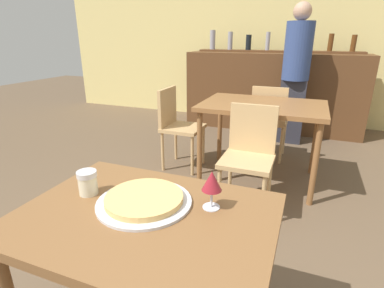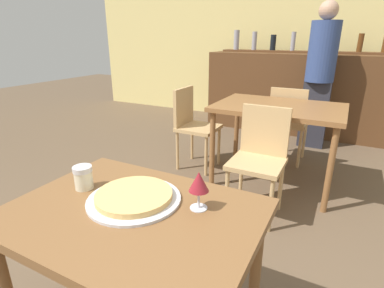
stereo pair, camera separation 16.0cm
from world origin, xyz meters
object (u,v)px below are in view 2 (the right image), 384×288
pizza_tray (134,197)px  chair_far_side_left (192,122)px  chair_far_side_front (260,153)px  person_standing (320,72)px  wine_glass (199,183)px  chair_far_side_back (288,119)px  cheese_shaker (83,177)px

pizza_tray → chair_far_side_left: bearing=110.6°
chair_far_side_front → pizza_tray: size_ratio=2.23×
pizza_tray → person_standing: bearing=83.3°
person_standing → wine_glass: bearing=-92.1°
chair_far_side_left → pizza_tray: 2.04m
chair_far_side_back → chair_far_side_left: (-0.90, -0.57, 0.00)m
chair_far_side_back → wine_glass: size_ratio=5.44×
chair_far_side_left → chair_far_side_back: bearing=-57.4°
chair_far_side_back → person_standing: size_ratio=0.49×
pizza_tray → wine_glass: 0.29m
pizza_tray → cheese_shaker: (-0.27, -0.02, 0.04)m
pizza_tray → person_standing: (0.38, 3.21, 0.22)m
chair_far_side_back → person_standing: (0.20, 0.73, 0.45)m
chair_far_side_left → person_standing: person_standing is taller
cheese_shaker → person_standing: person_standing is taller
chair_far_side_front → chair_far_side_left: size_ratio=1.00×
chair_far_side_left → chair_far_side_front: bearing=-122.6°
chair_far_side_front → chair_far_side_left: (-0.90, 0.57, 0.00)m
chair_far_side_left → person_standing: 1.76m
chair_far_side_front → wine_glass: size_ratio=5.44×
person_standing → cheese_shaker: bearing=-101.3°
chair_far_side_back → chair_far_side_left: bearing=32.6°
chair_far_side_back → pizza_tray: chair_far_side_back is taller
wine_glass → chair_far_side_left: bearing=118.1°
cheese_shaker → person_standing: size_ratio=0.06×
cheese_shaker → person_standing: bearing=78.7°
pizza_tray → person_standing: person_standing is taller
chair_far_side_front → cheese_shaker: 1.44m
cheese_shaker → wine_glass: (0.53, 0.09, 0.06)m
pizza_tray → wine_glass: bearing=15.0°
chair_far_side_back → person_standing: person_standing is taller
chair_far_side_front → wine_glass: wine_glass is taller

